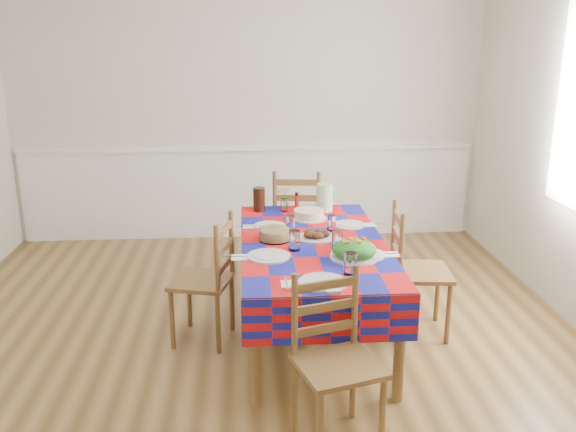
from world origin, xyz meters
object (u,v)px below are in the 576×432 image
at_px(dining_table, 313,252).
at_px(green_pitcher, 325,197).
at_px(chair_far, 297,223).
at_px(chair_left, 207,281).
at_px(tea_pitcher, 259,199).
at_px(chair_right, 415,272).
at_px(chair_near, 335,362).
at_px(meat_platter, 316,235).

bearing_deg(dining_table, green_pitcher, 76.62).
height_order(chair_far, chair_left, chair_far).
bearing_deg(dining_table, tea_pitcher, 114.30).
xyz_separation_m(tea_pitcher, chair_right, (1.02, -0.73, -0.33)).
relative_size(green_pitcher, chair_left, 0.25).
bearing_deg(tea_pitcher, green_pitcher, -3.84).
bearing_deg(chair_near, chair_far, 72.96).
bearing_deg(chair_right, dining_table, 95.88).
relative_size(chair_near, chair_right, 0.97).
bearing_deg(chair_near, dining_table, 72.50).
bearing_deg(chair_near, chair_right, 40.53).
bearing_deg(chair_far, chair_right, 130.86).
height_order(green_pitcher, chair_right, chair_right).
xyz_separation_m(meat_platter, green_pitcher, (0.14, 0.65, 0.08)).
distance_m(dining_table, chair_far, 1.10).
xyz_separation_m(chair_left, chair_right, (1.38, 0.01, 0.02)).
distance_m(green_pitcher, chair_near, 1.84).
bearing_deg(tea_pitcher, meat_platter, -62.58).
xyz_separation_m(meat_platter, chair_right, (0.66, -0.04, -0.26)).
bearing_deg(chair_near, green_pitcher, 67.44).
bearing_deg(dining_table, chair_left, -179.16).
height_order(tea_pitcher, chair_left, same).
xyz_separation_m(chair_far, chair_right, (0.70, -1.09, -0.02)).
xyz_separation_m(meat_platter, chair_far, (-0.03, 1.05, -0.24)).
height_order(meat_platter, chair_far, chair_far).
relative_size(tea_pitcher, chair_far, 0.20).
distance_m(meat_platter, chair_left, 0.77).
distance_m(chair_far, chair_left, 1.30).
xyz_separation_m(dining_table, chair_left, (-0.69, -0.01, -0.18)).
distance_m(green_pitcher, chair_far, 0.54).
relative_size(meat_platter, chair_near, 0.35).
bearing_deg(chair_far, chair_left, 66.23).
height_order(chair_near, chair_right, chair_right).
relative_size(green_pitcher, chair_near, 0.24).
relative_size(chair_near, chair_far, 0.94).
relative_size(meat_platter, chair_left, 0.35).
xyz_separation_m(green_pitcher, chair_far, (-0.17, 0.39, -0.32)).
bearing_deg(chair_left, tea_pitcher, 168.88).
bearing_deg(meat_platter, chair_near, -91.89).
bearing_deg(green_pitcher, chair_near, -95.67).
bearing_deg(chair_right, chair_far, 38.21).
distance_m(chair_near, chair_far, 2.18).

